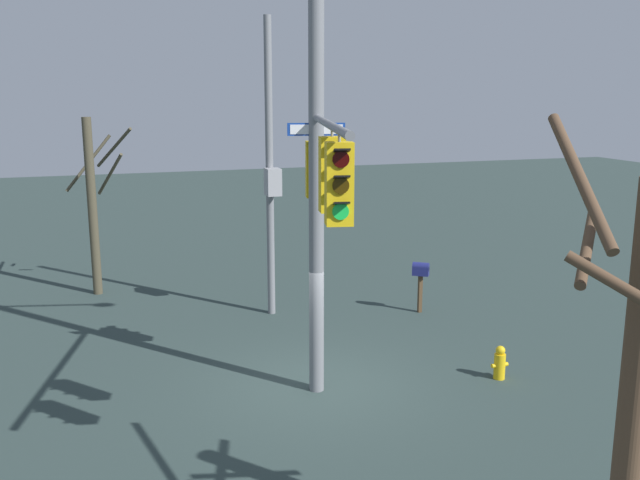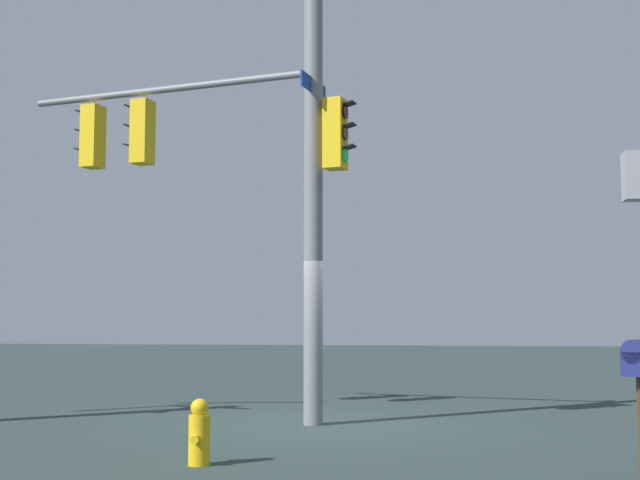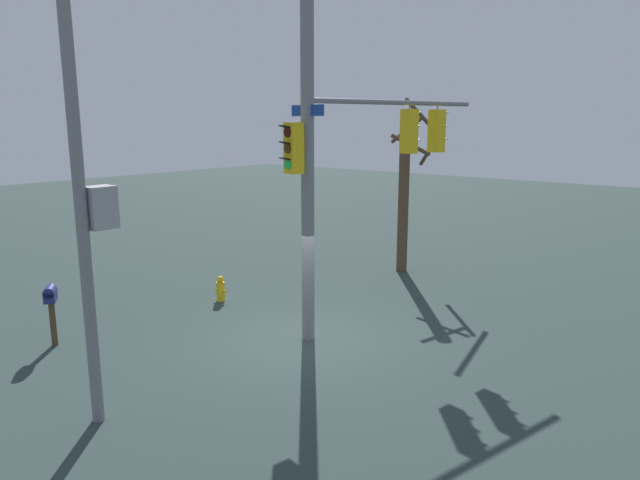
{
  "view_description": "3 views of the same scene",
  "coord_description": "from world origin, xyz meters",
  "px_view_note": "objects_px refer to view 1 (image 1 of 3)",
  "views": [
    {
      "loc": [
        4.09,
        12.87,
        6.0
      ],
      "look_at": [
        -0.26,
        -0.37,
        3.0
      ],
      "focal_mm": 39.26,
      "sensor_mm": 36.0,
      "label": 1
    },
    {
      "loc": [
        -13.45,
        -1.9,
        1.62
      ],
      "look_at": [
        0.19,
        0.11,
        2.85
      ],
      "focal_mm": 49.49,
      "sensor_mm": 36.0,
      "label": 2
    },
    {
      "loc": [
        8.33,
        -9.62,
        5.06
      ],
      "look_at": [
        0.55,
        -0.05,
        2.5
      ],
      "focal_mm": 32.4,
      "sensor_mm": 36.0,
      "label": 3
    }
  ],
  "objects_px": {
    "bare_tree_behind_pole": "(94,202)",
    "bare_tree_across_street": "(633,380)",
    "fire_hydrant": "(500,363)",
    "mailbox": "(421,273)"
  },
  "relations": [
    {
      "from": "fire_hydrant",
      "to": "bare_tree_behind_pole",
      "type": "distance_m",
      "value": 12.5
    },
    {
      "from": "bare_tree_behind_pole",
      "to": "bare_tree_across_street",
      "type": "relative_size",
      "value": 0.91
    },
    {
      "from": "fire_hydrant",
      "to": "bare_tree_across_street",
      "type": "xyz_separation_m",
      "value": [
        2.33,
        6.15,
        2.47
      ]
    },
    {
      "from": "fire_hydrant",
      "to": "bare_tree_behind_pole",
      "type": "height_order",
      "value": "bare_tree_behind_pole"
    },
    {
      "from": "bare_tree_behind_pole",
      "to": "bare_tree_across_street",
      "type": "height_order",
      "value": "bare_tree_across_street"
    },
    {
      "from": "fire_hydrant",
      "to": "bare_tree_behind_pole",
      "type": "bearing_deg",
      "value": -49.71
    },
    {
      "from": "mailbox",
      "to": "bare_tree_across_street",
      "type": "bearing_deg",
      "value": -158.92
    },
    {
      "from": "mailbox",
      "to": "bare_tree_behind_pole",
      "type": "height_order",
      "value": "bare_tree_behind_pole"
    },
    {
      "from": "mailbox",
      "to": "bare_tree_behind_pole",
      "type": "bearing_deg",
      "value": 95.88
    },
    {
      "from": "bare_tree_across_street",
      "to": "fire_hydrant",
      "type": "bearing_deg",
      "value": -110.74
    }
  ]
}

